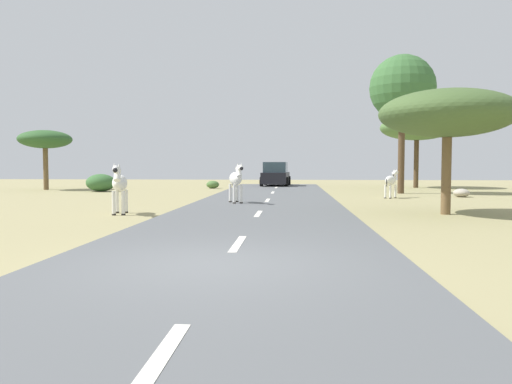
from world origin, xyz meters
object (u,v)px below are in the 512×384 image
Objects in this scene: zebra_2 at (119,184)px; bush_2 at (101,183)px; tree_4 at (402,88)px; bush_0 at (213,185)px; zebra_1 at (391,181)px; tree_0 at (45,140)px; tree_3 at (417,128)px; zebra_0 at (236,179)px; rock_1 at (461,193)px; tree_5 at (448,114)px; car_0 at (276,175)px.

bush_2 is (-5.87, 13.37, -0.46)m from zebra_2.
tree_4 is 8.85× the size of bush_0.
zebra_1 is 13.45m from zebra_2.
tree_3 is at bearing 10.49° from tree_0.
bush_2 is (4.27, -1.72, -2.66)m from tree_0.
zebra_1 is at bearing -109.29° from tree_3.
zebra_0 is 0.95× the size of bush_2.
zebra_1 is 12.07m from tree_3.
rock_1 is at bearing -173.69° from zebra_0.
zebra_2 is 0.40× the size of tree_5.
tree_4 is at bearing -46.54° from car_0.
zebra_0 is 1.91× the size of bush_0.
zebra_2 reaches higher than bush_2.
bush_0 is (-10.10, 9.03, -0.57)m from zebra_1.
tree_0 is 4.38× the size of bush_0.
car_0 is (-5.96, 12.56, 0.02)m from zebra_1.
tree_3 is at bearing 88.86° from rock_1.
bush_0 is at bearing -136.39° from car_0.
tree_5 reaches higher than zebra_0.
tree_3 reaches higher than zebra_1.
tree_0 is at bearing 145.30° from tree_5.
zebra_2 is at bearing -107.16° from zebra_1.
tree_4 reaches higher than bush_0.
zebra_0 is 13.61m from bush_0.
zebra_0 is at bearing -44.32° from bush_2.
bush_0 is at bearing -102.78° from zebra_2.
zebra_0 is 1.19× the size of zebra_1.
car_0 is 1.02× the size of tree_5.
zebra_0 is 17.28m from tree_0.
zebra_1 is at bearing -168.89° from zebra_0.
car_0 is at bearing 37.39° from bush_2.
zebra_0 is 5.52m from zebra_2.
zebra_2 is 17.68m from bush_0.
tree_0 is 24.87m from rock_1.
zebra_1 reaches higher than bush_0.
tree_4 is at bearing -2.52° from bush_2.
bush_0 is (-10.31, 16.87, -2.97)m from tree_5.
tree_4 reaches higher than tree_3.
tree_5 reaches higher than rock_1.
rock_1 is (3.64, 1.02, -0.62)m from zebra_1.
tree_0 is (-10.14, 15.09, 2.19)m from zebra_2.
tree_3 reaches higher than zebra_0.
tree_4 is at bearing -109.87° from tree_3.
tree_5 is 9.97m from rock_1.
tree_4 is at bearing 84.68° from tree_5.
tree_4 is at bearing 104.65° from zebra_1.
tree_3 reaches higher than bush_2.
rock_1 is at bearing -47.04° from car_0.
tree_3 is (14.15, 19.59, 3.15)m from zebra_2.
zebra_1 is at bearing -17.54° from tree_0.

